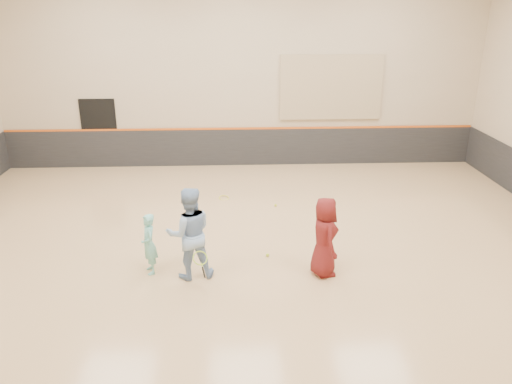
{
  "coord_description": "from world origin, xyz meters",
  "views": [
    {
      "loc": [
        -0.26,
        -9.64,
        4.96
      ],
      "look_at": [
        0.2,
        0.4,
        1.15
      ],
      "focal_mm": 35.0,
      "sensor_mm": 36.0,
      "label": 1
    }
  ],
  "objects_px": {
    "girl": "(149,244)",
    "young_man": "(324,237)",
    "instructor": "(189,233)",
    "spare_racket": "(224,196)"
  },
  "relations": [
    {
      "from": "instructor",
      "to": "young_man",
      "type": "bearing_deg",
      "value": 168.48
    },
    {
      "from": "young_man",
      "to": "spare_racket",
      "type": "relative_size",
      "value": 2.59
    },
    {
      "from": "young_man",
      "to": "girl",
      "type": "bearing_deg",
      "value": 76.67
    },
    {
      "from": "girl",
      "to": "young_man",
      "type": "xyz_separation_m",
      "value": [
        3.36,
        -0.2,
        0.18
      ]
    },
    {
      "from": "girl",
      "to": "spare_racket",
      "type": "relative_size",
      "value": 2.01
    },
    {
      "from": "girl",
      "to": "young_man",
      "type": "bearing_deg",
      "value": 66.78
    },
    {
      "from": "instructor",
      "to": "spare_racket",
      "type": "bearing_deg",
      "value": -109.04
    },
    {
      "from": "instructor",
      "to": "spare_racket",
      "type": "relative_size",
      "value": 2.99
    },
    {
      "from": "girl",
      "to": "spare_racket",
      "type": "bearing_deg",
      "value": 140.87
    },
    {
      "from": "instructor",
      "to": "girl",
      "type": "bearing_deg",
      "value": -24.25
    }
  ]
}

